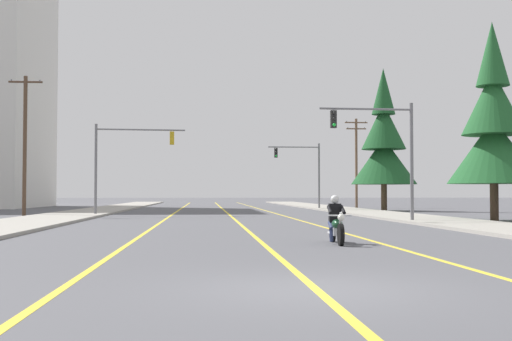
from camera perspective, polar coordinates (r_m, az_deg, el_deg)
name	(u,v)px	position (r m, az deg, el deg)	size (l,w,h in m)	color
ground_plane	(315,289)	(10.40, 5.19, -10.39)	(400.00, 400.00, 0.00)	#515156
lane_stripe_center	(225,211)	(55.18, -2.76, -3.58)	(0.16, 100.00, 0.01)	yellow
lane_stripe_left	(178,211)	(55.20, -6.93, -3.57)	(0.16, 100.00, 0.01)	yellow
lane_stripe_right	(266,211)	(55.41, 0.92, -3.58)	(0.16, 100.00, 0.01)	yellow
sidewalk_kerb_right	(360,212)	(51.63, 9.15, -3.59)	(4.40, 110.00, 0.14)	#9E998E
sidewalk_kerb_left	(89,212)	(50.92, -14.52, -3.58)	(4.40, 110.00, 0.14)	#9E998E
motorcycle_with_rider	(336,224)	(19.61, 7.08, -4.72)	(0.70, 2.19, 1.46)	black
traffic_signal_near_right	(385,143)	(33.98, 11.33, 2.39)	(4.95, 0.49, 6.20)	slate
traffic_signal_near_left	(123,154)	(44.78, -11.66, 1.43)	(6.07, 0.67, 6.20)	slate
traffic_signal_mid_right	(304,166)	(60.84, 4.29, 0.43)	(4.90, 0.37, 6.20)	slate
utility_pole_left_near	(25,142)	(46.20, -19.72, 2.34)	(2.24, 0.26, 9.43)	#4C3828
utility_pole_right_far	(356,159)	(68.00, 8.84, 0.97)	(2.38, 0.26, 9.28)	brown
conifer_tree_right_verge_near	(493,129)	(37.75, 20.20, 3.45)	(4.99, 4.99, 10.98)	#423023
conifer_tree_right_verge_far	(384,145)	(56.49, 11.20, 2.20)	(5.58, 5.58, 12.29)	#4C3828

